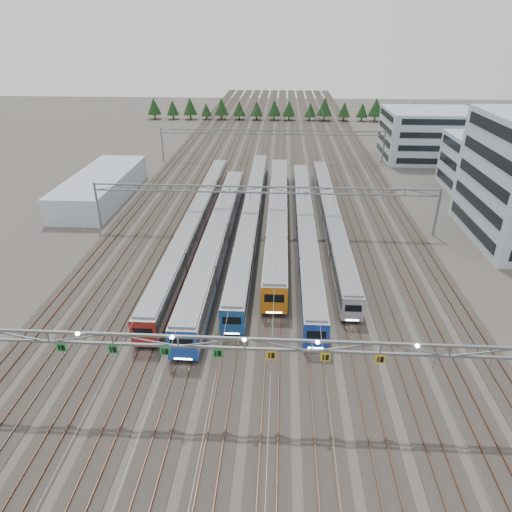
# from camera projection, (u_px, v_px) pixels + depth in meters

# --- Properties ---
(ground) EXTENTS (400.00, 400.00, 0.00)m
(ground) POSITION_uv_depth(u_px,v_px,m) (245.00, 409.00, 41.18)
(ground) COLOR #47423A
(ground) RESTS_ON ground
(track_bed) EXTENTS (54.00, 260.00, 5.42)m
(track_bed) POSITION_uv_depth(u_px,v_px,m) (273.00, 142.00, 129.64)
(track_bed) COLOR #2D2823
(track_bed) RESTS_ON ground
(train_a) EXTENTS (2.83, 63.84, 3.68)m
(train_a) POSITION_uv_depth(u_px,v_px,m) (196.00, 220.00, 75.88)
(train_a) COLOR black
(train_a) RESTS_ON ground
(train_b) EXTENTS (3.16, 55.09, 4.12)m
(train_b) POSITION_uv_depth(u_px,v_px,m) (218.00, 235.00, 69.89)
(train_b) COLOR black
(train_b) RESTS_ON ground
(train_c) EXTENTS (2.78, 66.25, 3.62)m
(train_c) POSITION_uv_depth(u_px,v_px,m) (252.00, 213.00, 78.87)
(train_c) COLOR black
(train_c) RESTS_ON ground
(train_d) EXTENTS (3.17, 56.18, 4.13)m
(train_d) POSITION_uv_depth(u_px,v_px,m) (278.00, 213.00, 77.84)
(train_d) COLOR black
(train_d) RESTS_ON ground
(train_e) EXTENTS (2.73, 60.54, 3.55)m
(train_e) POSITION_uv_depth(u_px,v_px,m) (305.00, 225.00, 74.12)
(train_e) COLOR black
(train_e) RESTS_ON ground
(train_f) EXTENTS (2.63, 58.68, 3.42)m
(train_f) POSITION_uv_depth(u_px,v_px,m) (330.00, 216.00, 77.85)
(train_f) COLOR black
(train_f) RESTS_ON ground
(gantry_near) EXTENTS (56.36, 0.61, 8.08)m
(gantry_near) POSITION_uv_depth(u_px,v_px,m) (244.00, 347.00, 37.88)
(gantry_near) COLOR slate
(gantry_near) RESTS_ON ground
(gantry_mid) EXTENTS (56.36, 0.36, 8.00)m
(gantry_mid) POSITION_uv_depth(u_px,v_px,m) (264.00, 195.00, 73.95)
(gantry_mid) COLOR slate
(gantry_mid) RESTS_ON ground
(gantry_far) EXTENTS (56.36, 0.36, 8.00)m
(gantry_far) POSITION_uv_depth(u_px,v_px,m) (272.00, 136.00, 114.07)
(gantry_far) COLOR slate
(gantry_far) RESTS_ON ground
(depot_bldg_mid) EXTENTS (14.00, 16.00, 11.10)m
(depot_bldg_mid) POSITION_uv_depth(u_px,v_px,m) (485.00, 165.00, 93.47)
(depot_bldg_mid) COLOR #A5BCC6
(depot_bldg_mid) RESTS_ON ground
(depot_bldg_north) EXTENTS (22.00, 18.00, 12.32)m
(depot_bldg_north) POSITION_uv_depth(u_px,v_px,m) (428.00, 135.00, 116.30)
(depot_bldg_north) COLOR #A5BCC6
(depot_bldg_north) RESTS_ON ground
(west_shed) EXTENTS (10.00, 30.00, 4.84)m
(west_shed) POSITION_uv_depth(u_px,v_px,m) (101.00, 187.00, 90.58)
(west_shed) COLOR #A5BCC6
(west_shed) RESTS_ON ground
(treeline) EXTENTS (100.10, 5.60, 7.02)m
(treeline) POSITION_uv_depth(u_px,v_px,m) (282.00, 108.00, 165.72)
(treeline) COLOR #332114
(treeline) RESTS_ON ground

